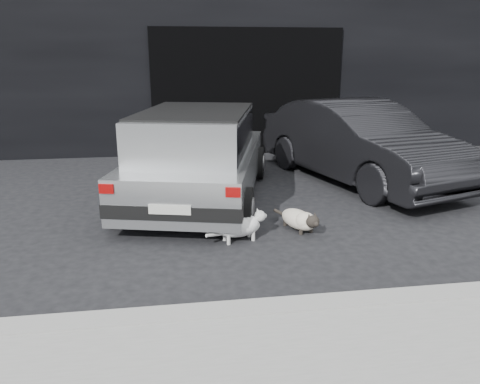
{
  "coord_description": "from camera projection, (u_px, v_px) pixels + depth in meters",
  "views": [
    {
      "loc": [
        -0.63,
        -5.9,
        2.08
      ],
      "look_at": [
        0.15,
        -0.65,
        0.51
      ],
      "focal_mm": 35.0,
      "sensor_mm": 36.0,
      "label": 1
    }
  ],
  "objects": [
    {
      "name": "cat_siamese",
      "position": [
        301.0,
        220.0,
        5.69
      ],
      "size": [
        0.47,
        0.81,
        0.3
      ],
      "rotation": [
        0.0,
        0.0,
        3.48
      ],
      "color": "beige",
      "rests_on": "ground"
    },
    {
      "name": "curb",
      "position": [
        374.0,
        303.0,
        3.94
      ],
      "size": [
        18.0,
        0.25,
        0.12
      ],
      "primitive_type": "cube",
      "color": "gray",
      "rests_on": "ground"
    },
    {
      "name": "ground",
      "position": [
        222.0,
        215.0,
        6.28
      ],
      "size": [
        80.0,
        80.0,
        0.0
      ],
      "primitive_type": "plane",
      "color": "black",
      "rests_on": "ground"
    },
    {
      "name": "garage_opening",
      "position": [
        247.0,
        92.0,
        9.83
      ],
      "size": [
        4.0,
        0.1,
        2.6
      ],
      "primitive_type": "cube",
      "color": "black",
      "rests_on": "ground"
    },
    {
      "name": "second_car",
      "position": [
        358.0,
        142.0,
        7.78
      ],
      "size": [
        2.55,
        4.31,
        1.34
      ],
      "primitive_type": "imported",
      "rotation": [
        0.0,
        0.0,
        0.3
      ],
      "color": "black",
      "rests_on": "ground"
    },
    {
      "name": "cat_white",
      "position": [
        242.0,
        226.0,
        5.38
      ],
      "size": [
        0.74,
        0.38,
        0.36
      ],
      "rotation": [
        0.0,
        0.0,
        -1.33
      ],
      "color": "white",
      "rests_on": "ground"
    },
    {
      "name": "building_facade",
      "position": [
        234.0,
        36.0,
        11.4
      ],
      "size": [
        34.0,
        4.0,
        5.0
      ],
      "primitive_type": "cube",
      "color": "black",
      "rests_on": "ground"
    },
    {
      "name": "silver_hatchback",
      "position": [
        198.0,
        152.0,
        6.71
      ],
      "size": [
        2.46,
        3.9,
        1.33
      ],
      "rotation": [
        0.0,
        0.0,
        -0.25
      ],
      "color": "#AEB1B3",
      "rests_on": "ground"
    }
  ]
}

